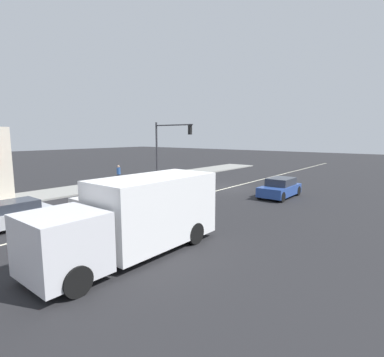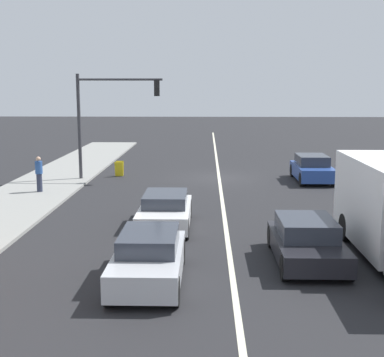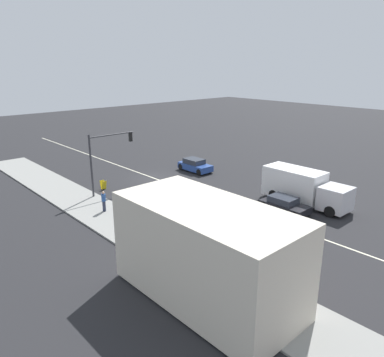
# 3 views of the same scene
# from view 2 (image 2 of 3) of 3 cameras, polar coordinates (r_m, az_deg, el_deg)

# --- Properties ---
(ground_plane) EXTENTS (160.00, 160.00, 0.00)m
(ground_plane) POSITION_cam_2_polar(r_m,az_deg,el_deg) (12.70, 4.79, -13.64)
(ground_plane) COLOR #232326
(lane_marking_center) EXTENTS (0.16, 60.00, 0.01)m
(lane_marking_center) POSITION_cam_2_polar(r_m,az_deg,el_deg) (30.07, 2.90, 0.11)
(lane_marking_center) COLOR beige
(lane_marking_center) RESTS_ON ground
(traffic_signal_main) EXTENTS (4.59, 0.34, 5.60)m
(traffic_signal_main) POSITION_cam_2_polar(r_m,az_deg,el_deg) (29.06, -9.25, 7.39)
(traffic_signal_main) COLOR #333338
(traffic_signal_main) RESTS_ON sidewalk_right
(pedestrian) EXTENTS (0.34, 0.34, 1.68)m
(pedestrian) POSITION_cam_2_polar(r_m,az_deg,el_deg) (26.26, -16.01, 0.54)
(pedestrian) COLOR #282D42
(pedestrian) RESTS_ON sidewalk_right
(warning_aframe_sign) EXTENTS (0.45, 0.53, 0.84)m
(warning_aframe_sign) POSITION_cam_2_polar(r_m,az_deg,el_deg) (30.77, -7.77, 1.05)
(warning_aframe_sign) COLOR yellow
(warning_aframe_sign) RESTS_ON ground
(van_white) EXTENTS (1.82, 3.99, 1.23)m
(van_white) POSITION_cam_2_polar(r_m,az_deg,el_deg) (19.41, -2.87, -3.45)
(van_white) COLOR silver
(van_white) RESTS_ON ground
(coupe_blue) EXTENTS (1.85, 3.92, 1.40)m
(coupe_blue) POSITION_cam_2_polar(r_m,az_deg,el_deg) (29.54, 12.70, 1.02)
(coupe_blue) COLOR #284793
(coupe_blue) RESTS_ON ground
(sedan_silver) EXTENTS (1.75, 3.96, 1.31)m
(sedan_silver) POSITION_cam_2_polar(r_m,az_deg,el_deg) (14.07, -4.63, -8.47)
(sedan_silver) COLOR #B7BABF
(sedan_silver) RESTS_ON ground
(sedan_dark) EXTENTS (1.87, 3.86, 1.27)m
(sedan_dark) POSITION_cam_2_polar(r_m,az_deg,el_deg) (15.92, 12.12, -6.58)
(sedan_dark) COLOR black
(sedan_dark) RESTS_ON ground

